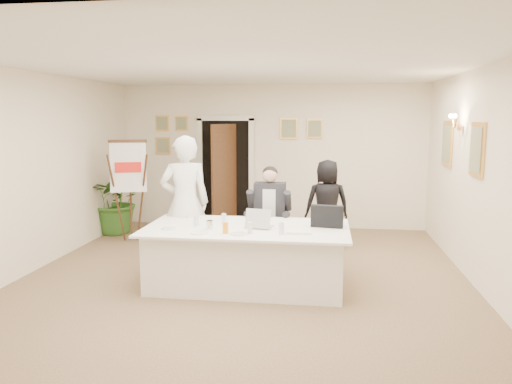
{
  "coord_description": "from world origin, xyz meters",
  "views": [
    {
      "loc": [
        1.06,
        -6.28,
        2.14
      ],
      "look_at": [
        0.11,
        0.6,
        1.12
      ],
      "focal_mm": 35.0,
      "sensor_mm": 36.0,
      "label": 1
    }
  ],
  "objects_px": {
    "steel_jug": "(210,225)",
    "laptop_bag": "(327,216)",
    "laptop": "(259,217)",
    "standing_man": "(185,203)",
    "paper_stack": "(299,232)",
    "flip_chart": "(130,196)",
    "standing_woman": "(327,204)",
    "potted_palm": "(117,199)",
    "oj_glass": "(225,228)",
    "seated_man": "(270,214)",
    "conference_table": "(247,256)"
  },
  "relations": [
    {
      "from": "steel_jug",
      "to": "laptop_bag",
      "type": "bearing_deg",
      "value": 12.12
    },
    {
      "from": "laptop",
      "to": "laptop_bag",
      "type": "relative_size",
      "value": 0.87
    },
    {
      "from": "standing_man",
      "to": "paper_stack",
      "type": "distance_m",
      "value": 1.9
    },
    {
      "from": "flip_chart",
      "to": "standing_woman",
      "type": "height_order",
      "value": "flip_chart"
    },
    {
      "from": "laptop_bag",
      "to": "laptop",
      "type": "bearing_deg",
      "value": -163.4
    },
    {
      "from": "standing_man",
      "to": "potted_palm",
      "type": "distance_m",
      "value": 2.78
    },
    {
      "from": "potted_palm",
      "to": "laptop",
      "type": "bearing_deg",
      "value": -40.85
    },
    {
      "from": "oj_glass",
      "to": "steel_jug",
      "type": "relative_size",
      "value": 1.18
    },
    {
      "from": "paper_stack",
      "to": "steel_jug",
      "type": "bearing_deg",
      "value": 176.69
    },
    {
      "from": "standing_man",
      "to": "laptop_bag",
      "type": "height_order",
      "value": "standing_man"
    },
    {
      "from": "seated_man",
      "to": "laptop_bag",
      "type": "relative_size",
      "value": 3.65
    },
    {
      "from": "flip_chart",
      "to": "standing_man",
      "type": "relative_size",
      "value": 0.91
    },
    {
      "from": "standing_woman",
      "to": "oj_glass",
      "type": "relative_size",
      "value": 11.41
    },
    {
      "from": "flip_chart",
      "to": "paper_stack",
      "type": "xyz_separation_m",
      "value": [
        3.07,
        -2.31,
        -0.02
      ]
    },
    {
      "from": "seated_man",
      "to": "steel_jug",
      "type": "xyz_separation_m",
      "value": [
        -0.61,
        -1.27,
        0.1
      ]
    },
    {
      "from": "standing_man",
      "to": "paper_stack",
      "type": "xyz_separation_m",
      "value": [
        1.67,
        -0.89,
        -0.17
      ]
    },
    {
      "from": "paper_stack",
      "to": "oj_glass",
      "type": "height_order",
      "value": "oj_glass"
    },
    {
      "from": "standing_man",
      "to": "paper_stack",
      "type": "bearing_deg",
      "value": 131.6
    },
    {
      "from": "laptop",
      "to": "oj_glass",
      "type": "bearing_deg",
      "value": -121.0
    },
    {
      "from": "flip_chart",
      "to": "potted_palm",
      "type": "height_order",
      "value": "flip_chart"
    },
    {
      "from": "laptop_bag",
      "to": "paper_stack",
      "type": "bearing_deg",
      "value": -122.93
    },
    {
      "from": "conference_table",
      "to": "steel_jug",
      "type": "xyz_separation_m",
      "value": [
        -0.44,
        -0.19,
        0.44
      ]
    },
    {
      "from": "flip_chart",
      "to": "laptop_bag",
      "type": "xyz_separation_m",
      "value": [
        3.41,
        -1.93,
        0.11
      ]
    },
    {
      "from": "laptop",
      "to": "standing_woman",
      "type": "bearing_deg",
      "value": 78.54
    },
    {
      "from": "flip_chart",
      "to": "laptop",
      "type": "distance_m",
      "value": 3.28
    },
    {
      "from": "laptop_bag",
      "to": "paper_stack",
      "type": "relative_size",
      "value": 1.36
    },
    {
      "from": "seated_man",
      "to": "steel_jug",
      "type": "relative_size",
      "value": 13.33
    },
    {
      "from": "oj_glass",
      "to": "laptop_bag",
      "type": "bearing_deg",
      "value": 23.03
    },
    {
      "from": "conference_table",
      "to": "standing_woman",
      "type": "bearing_deg",
      "value": 63.72
    },
    {
      "from": "conference_table",
      "to": "standing_woman",
      "type": "height_order",
      "value": "standing_woman"
    },
    {
      "from": "standing_man",
      "to": "seated_man",
      "type": "bearing_deg",
      "value": -179.31
    },
    {
      "from": "standing_woman",
      "to": "potted_palm",
      "type": "distance_m",
      "value": 3.95
    },
    {
      "from": "standing_woman",
      "to": "steel_jug",
      "type": "xyz_separation_m",
      "value": [
        -1.46,
        -2.25,
        0.09
      ]
    },
    {
      "from": "flip_chart",
      "to": "laptop_bag",
      "type": "height_order",
      "value": "flip_chart"
    },
    {
      "from": "seated_man",
      "to": "oj_glass",
      "type": "xyz_separation_m",
      "value": [
        -0.37,
        -1.47,
        0.11
      ]
    },
    {
      "from": "conference_table",
      "to": "paper_stack",
      "type": "distance_m",
      "value": 0.83
    },
    {
      "from": "potted_palm",
      "to": "paper_stack",
      "type": "distance_m",
      "value": 4.6
    },
    {
      "from": "standing_man",
      "to": "laptop_bag",
      "type": "distance_m",
      "value": 2.07
    },
    {
      "from": "potted_palm",
      "to": "oj_glass",
      "type": "xyz_separation_m",
      "value": [
        2.69,
        -3.03,
        0.2
      ]
    },
    {
      "from": "oj_glass",
      "to": "steel_jug",
      "type": "distance_m",
      "value": 0.32
    },
    {
      "from": "standing_woman",
      "to": "steel_jug",
      "type": "relative_size",
      "value": 13.48
    },
    {
      "from": "standing_man",
      "to": "standing_woman",
      "type": "bearing_deg",
      "value": -164.85
    },
    {
      "from": "seated_man",
      "to": "flip_chart",
      "type": "xyz_separation_m",
      "value": [
        -2.57,
        0.97,
        0.07
      ]
    },
    {
      "from": "flip_chart",
      "to": "conference_table",
      "type": "bearing_deg",
      "value": -40.64
    },
    {
      "from": "seated_man",
      "to": "standing_woman",
      "type": "xyz_separation_m",
      "value": [
        0.85,
        0.98,
        0.01
      ]
    },
    {
      "from": "potted_palm",
      "to": "steel_jug",
      "type": "distance_m",
      "value": 3.75
    },
    {
      "from": "seated_man",
      "to": "laptop",
      "type": "height_order",
      "value": "seated_man"
    },
    {
      "from": "seated_man",
      "to": "standing_woman",
      "type": "relative_size",
      "value": 0.99
    },
    {
      "from": "seated_man",
      "to": "laptop",
      "type": "xyz_separation_m",
      "value": [
        -0.01,
        -1.08,
        0.18
      ]
    },
    {
      "from": "flip_chart",
      "to": "laptop_bag",
      "type": "relative_size",
      "value": 4.34
    }
  ]
}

